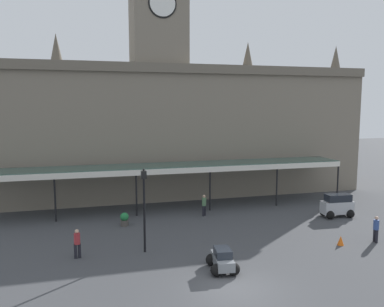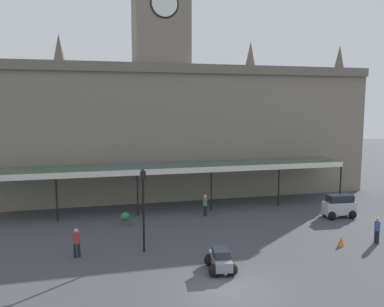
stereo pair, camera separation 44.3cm
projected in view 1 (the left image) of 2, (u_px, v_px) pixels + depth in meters
The scene contains 11 objects.
ground_plane at pixel (235, 288), 18.23m from camera, with size 140.00×140.00×0.00m, color #404145.
station_building at pixel (159, 123), 36.63m from camera, with size 39.64×6.37×21.28m.
entrance_canopy at pixel (171, 167), 31.85m from camera, with size 30.03×3.26×3.70m.
car_grey_sedan at pixel (222, 261), 20.20m from camera, with size 1.67×2.14×1.19m.
car_silver_van at pixel (337, 207), 29.92m from camera, with size 2.45×1.69×1.77m.
pedestrian_beside_cars at pixel (77, 242), 21.77m from camera, with size 0.38×0.34×1.67m.
pedestrian_crossing_forecourt at pixel (204, 204), 30.14m from camera, with size 0.34×0.34×1.67m.
pedestrian_near_entrance at pixel (376, 228), 24.32m from camera, with size 0.34×0.39×1.67m.
victorian_lamppost at pixel (144, 201), 22.42m from camera, with size 0.30×0.30×4.95m.
traffic_cone at pixel (341, 240), 23.87m from camera, with size 0.40×0.40×0.59m, color orange.
planter_by_canopy at pixel (124, 219), 27.70m from camera, with size 0.60×0.60×0.96m.
Camera 1 is at (-6.39, -16.22, 8.53)m, focal length 36.36 mm.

